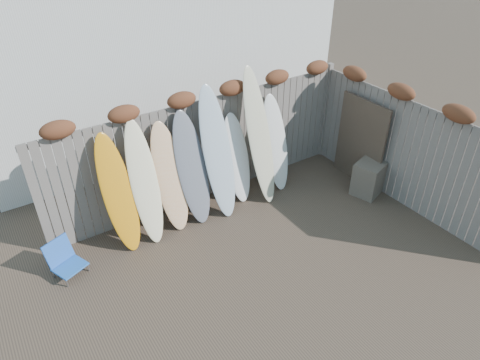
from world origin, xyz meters
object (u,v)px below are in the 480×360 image
beach_chair (64,259)px  lattice_panel (360,142)px  surfboard_0 (118,194)px  wooden_crate (369,178)px

beach_chair → lattice_panel: 5.79m
surfboard_0 → beach_chair: bearing=-173.2°
beach_chair → lattice_panel: lattice_panel is taller
beach_chair → wooden_crate: bearing=-10.7°
beach_chair → lattice_panel: bearing=-5.6°
lattice_panel → surfboard_0: bearing=171.3°
lattice_panel → surfboard_0: (-4.68, 0.75, 0.10)m
lattice_panel → surfboard_0: 4.74m
lattice_panel → wooden_crate: bearing=-108.3°
wooden_crate → surfboard_0: size_ratio=0.33×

